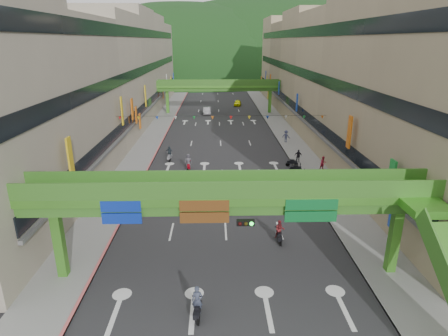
{
  "coord_description": "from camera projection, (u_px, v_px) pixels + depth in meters",
  "views": [
    {
      "loc": [
        -0.8,
        -15.64,
        15.02
      ],
      "look_at": [
        0.0,
        18.0,
        3.5
      ],
      "focal_mm": 30.0,
      "sensor_mm": 36.0,
      "label": 1
    }
  ],
  "objects": [
    {
      "name": "pedestrian_blue",
      "position": [
        286.0,
        137.0,
        57.44
      ],
      "size": [
        1.01,
        0.87,
        1.82
      ],
      "primitive_type": "imported",
      "rotation": [
        0.0,
        0.0,
        2.68
      ],
      "color": "#3A3E61",
      "rests_on": "ground"
    },
    {
      "name": "sidewalk_right",
      "position": [
        281.0,
        128.0,
        67.19
      ],
      "size": [
        4.0,
        140.0,
        0.15
      ],
      "primitive_type": "cube",
      "color": "gray",
      "rests_on": "ground"
    },
    {
      "name": "sidewalk_left",
      "position": [
        158.0,
        129.0,
        66.7
      ],
      "size": [
        4.0,
        140.0,
        0.15
      ],
      "primitive_type": "cube",
      "color": "gray",
      "rests_on": "ground"
    },
    {
      "name": "building_row_right",
      "position": [
        329.0,
        74.0,
        64.33
      ],
      "size": [
        12.8,
        95.0,
        19.0
      ],
      "color": "gray",
      "rests_on": "ground"
    },
    {
      "name": "bunting_string",
      "position": [
        222.0,
        118.0,
        46.12
      ],
      "size": [
        26.0,
        0.36,
        0.47
      ],
      "color": "black",
      "rests_on": "ground"
    },
    {
      "name": "building_row_left",
      "position": [
        108.0,
        75.0,
        63.48
      ],
      "size": [
        12.8,
        95.0,
        19.0
      ],
      "color": "#9E937F",
      "rests_on": "ground"
    },
    {
      "name": "car_silver",
      "position": [
        207.0,
        111.0,
        80.0
      ],
      "size": [
        1.63,
        4.4,
        1.44
      ],
      "primitive_type": "imported",
      "rotation": [
        0.0,
        0.0,
        0.03
      ],
      "color": "#A5A4AB",
      "rests_on": "ground"
    },
    {
      "name": "overpass_near",
      "position": [
        244.0,
        208.0,
        23.1
      ],
      "size": [
        28.0,
        12.27,
        7.1
      ],
      "color": "#4C9E2D",
      "rests_on": "ground"
    },
    {
      "name": "road_slab",
      "position": [
        220.0,
        129.0,
        66.97
      ],
      "size": [
        18.0,
        140.0,
        0.02
      ],
      "primitive_type": "cube",
      "color": "#28282B",
      "rests_on": "ground"
    },
    {
      "name": "overpass_far",
      "position": [
        219.0,
        88.0,
        79.41
      ],
      "size": [
        28.0,
        2.2,
        7.1
      ],
      "color": "#4C9E2D",
      "rests_on": "ground"
    },
    {
      "name": "pedestrian_dark",
      "position": [
        298.0,
        157.0,
        47.96
      ],
      "size": [
        1.02,
        0.54,
        1.66
      ],
      "primitive_type": "imported",
      "rotation": [
        0.0,
        0.0,
        -0.14
      ],
      "color": "black",
      "rests_on": "ground"
    },
    {
      "name": "hill_right",
      "position": [
        265.0,
        71.0,
        190.5
      ],
      "size": [
        208.0,
        176.0,
        128.0
      ],
      "primitive_type": "ellipsoid",
      "color": "#1C4419",
      "rests_on": "ground"
    },
    {
      "name": "pedestrian_red",
      "position": [
        323.0,
        164.0,
        45.17
      ],
      "size": [
        0.97,
        0.87,
        1.67
      ],
      "primitive_type": "imported",
      "rotation": [
        0.0,
        0.0,
        0.34
      ],
      "color": "#A91D33",
      "rests_on": "ground"
    },
    {
      "name": "parked_scooter_row",
      "position": [
        300.0,
        174.0,
        42.73
      ],
      "size": [
        1.6,
        9.37,
        1.08
      ],
      "color": "black",
      "rests_on": "ground"
    },
    {
      "name": "scooter_rider_left",
      "position": [
        169.0,
        154.0,
        48.7
      ],
      "size": [
        1.04,
        1.6,
        2.04
      ],
      "color": "gray",
      "rests_on": "ground"
    },
    {
      "name": "scooter_rider_near",
      "position": [
        197.0,
        304.0,
        21.04
      ],
      "size": [
        0.67,
        1.6,
        2.07
      ],
      "color": "black",
      "rests_on": "ground"
    },
    {
      "name": "curb_left",
      "position": [
        169.0,
        128.0,
        66.74
      ],
      "size": [
        0.2,
        140.0,
        0.18
      ],
      "primitive_type": "cube",
      "color": "#CC5959",
      "rests_on": "ground"
    },
    {
      "name": "scooter_rider_far",
      "position": [
        188.0,
        162.0,
        45.21
      ],
      "size": [
        0.91,
        1.6,
        2.08
      ],
      "color": "#6F020D",
      "rests_on": "ground"
    },
    {
      "name": "hill_left",
      "position": [
        184.0,
        75.0,
        170.68
      ],
      "size": [
        168.0,
        140.0,
        112.0
      ],
      "primitive_type": "ellipsoid",
      "color": "#1C4419",
      "rests_on": "ground"
    },
    {
      "name": "car_yellow",
      "position": [
        238.0,
        103.0,
        90.14
      ],
      "size": [
        2.08,
        4.16,
        1.36
      ],
      "primitive_type": "imported",
      "rotation": [
        0.0,
        0.0,
        -0.12
      ],
      "color": "#F2F608",
      "rests_on": "ground"
    },
    {
      "name": "scooter_rider_mid",
      "position": [
        280.0,
        231.0,
        29.04
      ],
      "size": [
        0.78,
        1.6,
        1.87
      ],
      "color": "black",
      "rests_on": "ground"
    },
    {
      "name": "curb_right",
      "position": [
        270.0,
        128.0,
        67.15
      ],
      "size": [
        0.2,
        140.0,
        0.18
      ],
      "primitive_type": "cube",
      "color": "gray",
      "rests_on": "ground"
    }
  ]
}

